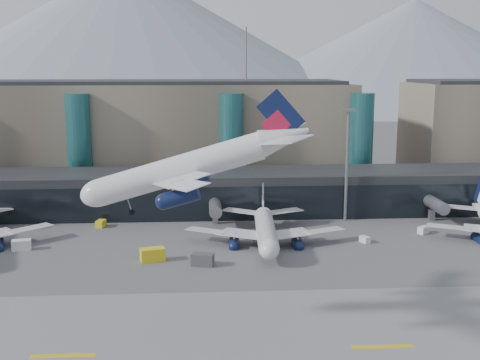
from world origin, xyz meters
name	(u,v)px	position (x,y,z in m)	size (l,w,h in m)	color
ground	(222,305)	(0.00, 0.00, 0.00)	(900.00, 900.00, 0.00)	#515154
runway_strip	(225,351)	(0.00, -15.00, 0.02)	(400.00, 40.00, 0.04)	slate
runway_markings	(225,351)	(0.00, -15.00, 0.05)	(128.00, 1.00, 0.02)	gold
concourse	(214,192)	(-0.02, 57.73, 4.97)	(170.00, 27.00, 10.00)	black
terminal_main	(125,135)	(-25.00, 90.00, 15.44)	(130.00, 30.00, 31.00)	gray
teal_towers	(156,147)	(-14.99, 74.01, 14.01)	(116.40, 19.40, 46.00)	#236062
mountain_ridge	(227,51)	(15.97, 380.00, 45.74)	(910.00, 400.00, 110.00)	gray
lightmast_mid	(347,159)	(30.00, 48.00, 14.42)	(3.00, 1.20, 25.60)	slate
hero_jet	(201,158)	(-2.73, -10.39, 23.81)	(31.06, 31.32, 10.14)	silver
jet_parked_mid	(265,222)	(9.85, 32.38, 4.14)	(33.92, 33.18, 10.93)	silver
veh_a	(22,245)	(-37.88, 29.44, 1.00)	(3.56, 2.00, 2.00)	silver
veh_b	(101,224)	(-25.36, 45.59, 0.76)	(2.63, 1.62, 1.52)	yellow
veh_c	(203,260)	(-2.83, 18.10, 1.09)	(3.93, 2.08, 2.19)	#454549
veh_d	(423,230)	(44.12, 36.10, 0.76)	(2.66, 1.42, 1.52)	silver
veh_g	(365,239)	(29.89, 30.32, 0.63)	(2.18, 1.27, 1.27)	silver
veh_h	(153,255)	(-11.96, 21.20, 1.20)	(4.35, 2.29, 2.41)	yellow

